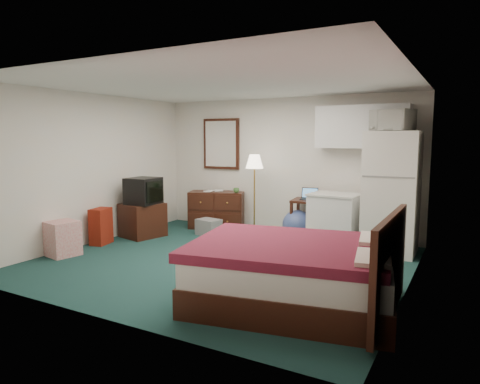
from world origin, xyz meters
The scene contains 25 objects.
floor centered at (0.00, 0.00, 0.00)m, with size 5.00×4.50×0.01m, color black.
ceiling centered at (0.00, 0.00, 2.50)m, with size 5.00×4.50×0.01m, color silver.
walls centered at (0.00, 0.00, 1.25)m, with size 5.01×4.51×2.50m.
mirror centered at (-1.35, 2.22, 1.65)m, with size 0.80×0.06×1.00m, color white, non-canonical shape.
upper_cabinets centered at (1.45, 2.08, 1.95)m, with size 1.50×0.35×0.70m, color silver, non-canonical shape.
headboard centered at (2.46, -0.99, 0.55)m, with size 0.06×1.56×1.00m, color black, non-canonical shape.
dresser centered at (-1.30, 1.95, 0.36)m, with size 1.06×0.48×0.72m, color black, non-canonical shape.
floor_lamp centered at (-0.38, 1.77, 0.74)m, with size 0.32×0.32×1.47m, color gold, non-canonical shape.
desk centered at (0.61, 1.93, 0.35)m, with size 0.55×0.55×0.70m, color black, non-canonical shape.
exercise_ball centered at (0.46, 1.77, 0.26)m, with size 0.52×0.52×0.52m, color #37487E.
kitchen_counter centered at (1.13, 1.72, 0.42)m, with size 0.76×0.58×0.83m, color silver, non-canonical shape.
fridge centered at (2.02, 1.67, 0.93)m, with size 0.77×0.77×1.87m, color white, non-canonical shape.
bed centered at (1.48, -0.99, 0.33)m, with size 2.04×1.59×0.65m, color #4E1423, non-canonical shape.
tv_stand centered at (-2.08, 0.67, 0.30)m, with size 0.60×0.66×0.60m, color black, non-canonical shape.
suitcase centered at (-2.31, -0.09, 0.30)m, with size 0.23×0.37×0.60m, color maroon, non-canonical shape.
retail_box centered at (-2.28, -0.88, 0.26)m, with size 0.42×0.42×0.52m, color silver, non-canonical shape.
file_bin centered at (-1.10, 1.35, 0.14)m, with size 0.41×0.31×0.29m, color gray, non-canonical shape.
cardboard_box_a centered at (0.16, 1.54, 0.11)m, with size 0.27×0.23×0.23m, color olive, non-canonical shape.
cardboard_box_b centered at (0.75, 1.32, 0.12)m, with size 0.20×0.23×0.23m, color olive, non-canonical shape.
laptop centered at (0.62, 1.90, 0.80)m, with size 0.29×0.23×0.20m, color black, non-canonical shape.
crt_tv centered at (-2.02, 0.65, 0.84)m, with size 0.50×0.54×0.47m, color black, non-canonical shape.
microwave centered at (1.98, 1.70, 2.07)m, with size 0.58×0.32×0.39m, color white.
book_a centered at (-1.50, 1.87, 0.84)m, with size 0.17×0.02×0.23m, color olive.
book_b centered at (-1.37, 1.98, 0.84)m, with size 0.17×0.02×0.22m, color olive.
mug centered at (-0.86, 1.97, 0.78)m, with size 0.12×0.09×0.12m, color #457837.
Camera 1 is at (3.11, -5.12, 1.77)m, focal length 32.00 mm.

